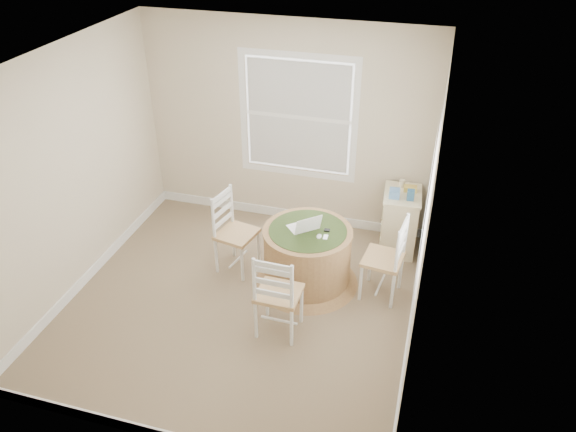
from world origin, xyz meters
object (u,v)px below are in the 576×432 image
(round_table, at_px, (307,254))
(chair_right, at_px, (383,259))
(chair_left, at_px, (237,234))
(laptop, at_px, (304,227))
(corner_chest, at_px, (399,221))
(chair_near, at_px, (279,293))

(round_table, xyz_separation_m, chair_right, (0.82, 0.01, 0.10))
(round_table, distance_m, chair_left, 0.84)
(chair_right, xyz_separation_m, laptop, (-0.87, 0.00, 0.25))
(chair_left, bearing_deg, corner_chest, -50.36)
(round_table, bearing_deg, chair_right, -1.34)
(chair_left, xyz_separation_m, laptop, (0.79, -0.01, 0.25))
(laptop, relative_size, corner_chest, 0.52)
(chair_left, height_order, laptop, chair_left)
(round_table, relative_size, chair_right, 1.21)
(round_table, bearing_deg, chair_left, 175.31)
(round_table, height_order, chair_right, chair_right)
(chair_left, bearing_deg, laptop, -79.17)
(laptop, bearing_deg, chair_right, 137.68)
(chair_right, height_order, laptop, chair_right)
(chair_near, bearing_deg, corner_chest, -117.62)
(laptop, bearing_deg, chair_near, 45.88)
(chair_left, xyz_separation_m, chair_near, (0.75, -0.86, 0.00))
(corner_chest, bearing_deg, laptop, -139.69)
(corner_chest, bearing_deg, chair_left, -156.36)
(chair_near, height_order, corner_chest, chair_near)
(round_table, height_order, corner_chest, corner_chest)
(chair_left, distance_m, chair_right, 1.65)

